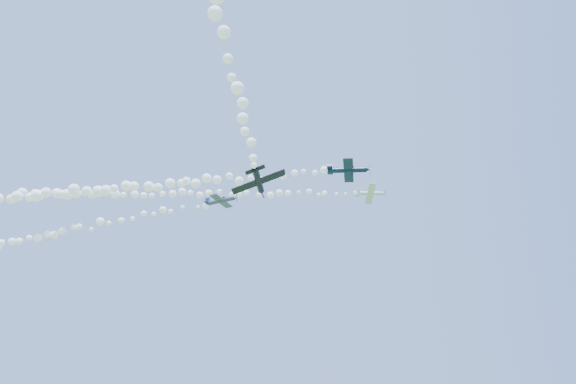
% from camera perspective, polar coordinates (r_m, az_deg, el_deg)
% --- Properties ---
extents(plane_white, '(6.56, 6.90, 2.08)m').
position_cam_1_polar(plane_white, '(101.98, 9.72, -0.14)').
color(plane_white, silver).
extents(smoke_trail_white, '(69.51, 16.05, 2.81)m').
position_cam_1_polar(smoke_trail_white, '(102.06, -11.40, -0.18)').
color(smoke_trail_white, white).
extents(plane_navy, '(7.90, 8.31, 2.83)m').
position_cam_1_polar(plane_navy, '(85.64, 7.16, 2.60)').
color(plane_navy, '#0C1A37').
extents(smoke_trail_navy, '(69.36, 6.77, 3.07)m').
position_cam_1_polar(smoke_trail_navy, '(92.70, -16.36, 0.68)').
color(smoke_trail_navy, white).
extents(plane_grey, '(6.10, 6.39, 1.77)m').
position_cam_1_polar(plane_grey, '(81.87, -7.93, -1.02)').
color(plane_grey, '#3D4358').
extents(smoke_trail_grey, '(73.11, 12.70, 2.86)m').
position_cam_1_polar(smoke_trail_grey, '(103.83, -27.56, -4.77)').
color(smoke_trail_grey, white).
extents(plane_black, '(7.81, 7.96, 3.18)m').
position_cam_1_polar(plane_black, '(69.33, -3.53, 1.31)').
color(plane_black, black).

